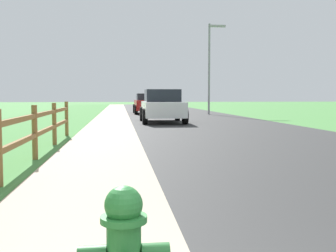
% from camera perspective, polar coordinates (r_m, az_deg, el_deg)
% --- Properties ---
extents(ground_plane, '(120.00, 120.00, 0.00)m').
position_cam_1_polar(ground_plane, '(26.15, -5.45, 1.38)').
color(ground_plane, '#4A8941').
extents(road_asphalt, '(7.00, 66.00, 0.01)m').
position_cam_1_polar(road_asphalt, '(28.43, 1.54, 1.63)').
color(road_asphalt, '#333333').
rests_on(road_asphalt, ground).
extents(curb_concrete, '(6.00, 66.00, 0.01)m').
position_cam_1_polar(curb_concrete, '(28.24, -11.63, 1.53)').
color(curb_concrete, '#B7A48C').
rests_on(curb_concrete, ground).
extents(grass_verge, '(5.00, 66.00, 0.00)m').
position_cam_1_polar(grass_verge, '(28.41, -14.65, 1.49)').
color(grass_verge, '#4A8941').
rests_on(grass_verge, ground).
extents(rail_fence, '(0.11, 12.53, 1.09)m').
position_cam_1_polar(rail_fence, '(7.38, -19.81, -1.00)').
color(rail_fence, brown).
rests_on(rail_fence, ground).
extents(parked_suv_white, '(2.05, 4.33, 1.57)m').
position_cam_1_polar(parked_suv_white, '(19.78, -0.80, 2.78)').
color(parked_suv_white, white).
rests_on(parked_suv_white, ground).
extents(parked_car_red, '(2.09, 4.59, 1.44)m').
position_cam_1_polar(parked_car_red, '(29.57, -2.74, 3.14)').
color(parked_car_red, maroon).
rests_on(parked_car_red, ground).
extents(street_lamp, '(1.17, 0.20, 6.14)m').
position_cam_1_polar(street_lamp, '(28.52, 5.93, 8.97)').
color(street_lamp, gray).
rests_on(street_lamp, ground).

